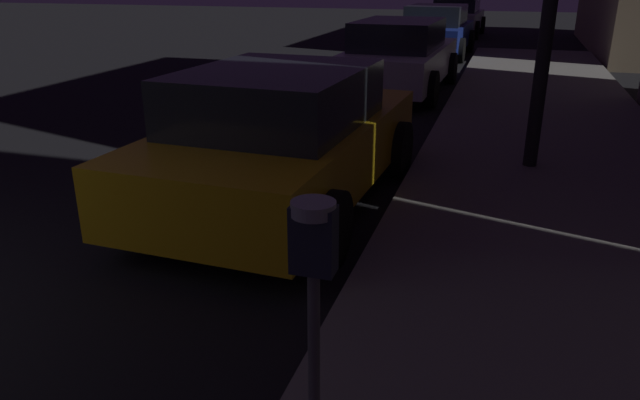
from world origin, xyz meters
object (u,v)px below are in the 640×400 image
object	(u,v)px
parking_meter	(314,269)
car_white	(399,56)
car_silver	(456,17)
car_blue	(436,31)
car_yellow_cab	(283,138)

from	to	relation	value
parking_meter	car_white	world-z (taller)	car_white
car_silver	parking_meter	bearing A→B (deg)	-86.33
car_blue	car_silver	bearing A→B (deg)	90.00
parking_meter	car_white	xyz separation A→B (m)	(-1.44, 10.07, -0.40)
car_blue	car_yellow_cab	bearing A→B (deg)	-90.01
parking_meter	car_yellow_cab	world-z (taller)	car_yellow_cab
parking_meter	car_white	size ratio (longest dim) A/B	0.29
car_white	car_blue	bearing A→B (deg)	89.99
car_yellow_cab	car_white	world-z (taller)	same
car_yellow_cab	car_silver	world-z (taller)	same
car_white	car_silver	xyz separation A→B (m)	(0.00, 12.26, -0.01)
parking_meter	car_blue	distance (m)	16.07
car_yellow_cab	car_white	size ratio (longest dim) A/B	0.94
car_white	car_blue	world-z (taller)	same
parking_meter	car_silver	distance (m)	22.38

